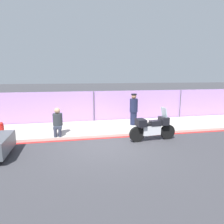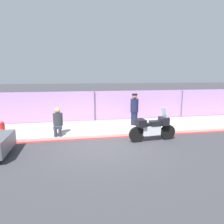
# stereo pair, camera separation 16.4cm
# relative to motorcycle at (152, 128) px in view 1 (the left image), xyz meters

# --- Properties ---
(ground_plane) EXTENTS (120.00, 120.00, 0.00)m
(ground_plane) POSITION_rel_motorcycle_xyz_m (-2.12, -0.21, -0.58)
(ground_plane) COLOR #38383D
(sidewalk) EXTENTS (41.81, 3.00, 0.12)m
(sidewalk) POSITION_rel_motorcycle_xyz_m (-2.12, 2.32, -0.52)
(sidewalk) COLOR #ADA89E
(sidewalk) RESTS_ON ground_plane
(curb_paint_stripe) EXTENTS (41.81, 0.18, 0.01)m
(curb_paint_stripe) POSITION_rel_motorcycle_xyz_m (-2.12, 0.73, -0.58)
(curb_paint_stripe) COLOR red
(curb_paint_stripe) RESTS_ON ground_plane
(storefront_fence) EXTENTS (39.72, 0.16, 1.88)m
(storefront_fence) POSITION_rel_motorcycle_xyz_m (-2.12, 3.91, 0.36)
(storefront_fence) COLOR #AD7FC6
(storefront_fence) RESTS_ON ground_plane
(motorcycle) EXTENTS (2.13, 0.59, 1.44)m
(motorcycle) POSITION_rel_motorcycle_xyz_m (0.00, 0.00, 0.00)
(motorcycle) COLOR black
(motorcycle) RESTS_ON ground_plane
(officer_standing) EXTENTS (0.43, 0.43, 1.71)m
(officer_standing) POSITION_rel_motorcycle_xyz_m (-0.09, 2.41, 0.41)
(officer_standing) COLOR #191E38
(officer_standing) RESTS_ON sidewalk
(person_seated_on_curb) EXTENTS (0.43, 0.67, 1.25)m
(person_seated_on_curb) POSITION_rel_motorcycle_xyz_m (-4.05, 1.27, 0.22)
(person_seated_on_curb) COLOR #2D3342
(person_seated_on_curb) RESTS_ON sidewalk
(fire_hydrant) EXTENTS (0.20, 0.25, 0.70)m
(fire_hydrant) POSITION_rel_motorcycle_xyz_m (-6.43, 1.35, -0.11)
(fire_hydrant) COLOR red
(fire_hydrant) RESTS_ON sidewalk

